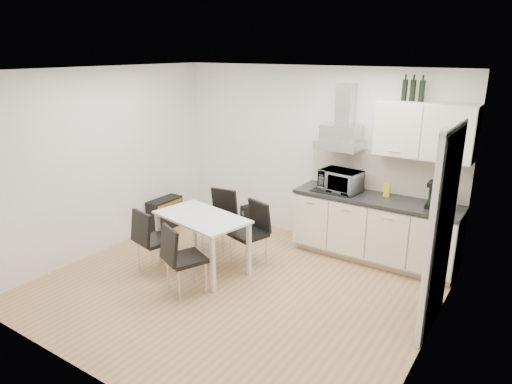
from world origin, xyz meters
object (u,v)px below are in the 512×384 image
chair_far_left (218,221)px  chair_near_right (186,259)px  chair_near_left (156,241)px  kitchenette (380,203)px  guitar_amp (165,213)px  floor_speaker (247,215)px  dining_table (202,223)px  chair_far_right (248,235)px

chair_far_left → chair_near_right: (0.45, -1.19, 0.00)m
chair_near_left → kitchenette: bearing=53.2°
chair_near_left → chair_near_right: bearing=-3.3°
guitar_amp → floor_speaker: guitar_amp is taller
chair_far_left → floor_speaker: (-0.26, 1.11, -0.29)m
kitchenette → chair_near_right: (-1.58, -2.14, -0.39)m
chair_far_left → chair_near_right: bearing=102.6°
dining_table → chair_far_left: (-0.20, 0.59, -0.21)m
chair_far_right → chair_near_right: bearing=96.6°
kitchenette → guitar_amp: kitchenette is taller
chair_far_right → dining_table: bearing=60.6°
dining_table → chair_near_left: (-0.45, -0.40, -0.21)m
chair_far_right → chair_near_right: size_ratio=1.00×
chair_far_left → chair_near_right: same height
dining_table → floor_speaker: bearing=116.4°
chair_near_left → floor_speaker: size_ratio=3.00×
dining_table → chair_far_right: chair_far_right is taller
chair_far_right → chair_near_right: (-0.20, -1.02, 0.00)m
dining_table → chair_near_right: 0.69m
floor_speaker → chair_near_right: bearing=-52.5°
floor_speaker → chair_far_right: bearing=-34.4°
kitchenette → chair_far_left: size_ratio=2.86×
chair_far_left → floor_speaker: chair_far_left is taller
chair_far_right → chair_near_left: (-0.90, -0.82, 0.00)m
floor_speaker → guitar_amp: bearing=-116.9°
chair_near_left → guitar_amp: (-1.01, 1.18, -0.19)m
chair_far_left → chair_far_right: (0.65, -0.18, 0.00)m
chair_far_left → chair_far_right: bearing=156.8°
chair_near_left → floor_speaker: (-0.01, 2.10, -0.29)m
chair_near_right → kitchenette: bearing=77.3°
kitchenette → chair_far_right: size_ratio=2.86×
chair_near_left → chair_far_right: bearing=55.1°
kitchenette → floor_speaker: bearing=175.9°
chair_far_right → guitar_amp: bearing=6.5°
chair_near_left → floor_speaker: chair_near_left is taller
guitar_amp → floor_speaker: 1.36m
chair_near_right → chair_far_left: bearing=134.5°
dining_table → chair_far_right: (0.45, 0.42, -0.21)m
chair_near_left → chair_near_right: (0.70, -0.20, 0.00)m
chair_far_left → chair_far_right: size_ratio=1.00×
guitar_amp → chair_far_left: bearing=-7.6°
chair_near_left → guitar_amp: bearing=143.2°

